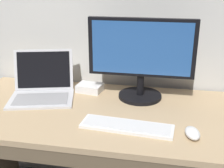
{
  "coord_description": "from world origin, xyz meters",
  "views": [
    {
      "loc": [
        0.32,
        -1.28,
        1.35
      ],
      "look_at": [
        0.08,
        0.0,
        0.86
      ],
      "focal_mm": 46.33,
      "sensor_mm": 36.0,
      "label": 1
    }
  ],
  "objects_px": {
    "computer_mouse": "(192,133)",
    "external_drive_box": "(90,88)",
    "external_monitor": "(141,56)",
    "wired_keyboard": "(127,126)",
    "laptop_silver": "(42,86)"
  },
  "relations": [
    {
      "from": "external_monitor",
      "to": "external_drive_box",
      "type": "xyz_separation_m",
      "value": [
        -0.29,
        0.05,
        -0.22
      ]
    },
    {
      "from": "wired_keyboard",
      "to": "external_drive_box",
      "type": "distance_m",
      "value": 0.47
    },
    {
      "from": "external_drive_box",
      "to": "wired_keyboard",
      "type": "bearing_deg",
      "value": -54.91
    },
    {
      "from": "external_monitor",
      "to": "wired_keyboard",
      "type": "relative_size",
      "value": 1.32
    },
    {
      "from": "computer_mouse",
      "to": "external_drive_box",
      "type": "relative_size",
      "value": 0.73
    },
    {
      "from": "wired_keyboard",
      "to": "computer_mouse",
      "type": "height_order",
      "value": "computer_mouse"
    },
    {
      "from": "laptop_silver",
      "to": "external_monitor",
      "type": "bearing_deg",
      "value": 6.45
    },
    {
      "from": "external_monitor",
      "to": "computer_mouse",
      "type": "bearing_deg",
      "value": -54.79
    },
    {
      "from": "computer_mouse",
      "to": "external_drive_box",
      "type": "distance_m",
      "value": 0.68
    },
    {
      "from": "laptop_silver",
      "to": "external_drive_box",
      "type": "xyz_separation_m",
      "value": [
        0.24,
        0.11,
        -0.03
      ]
    },
    {
      "from": "laptop_silver",
      "to": "external_monitor",
      "type": "height_order",
      "value": "external_monitor"
    },
    {
      "from": "external_drive_box",
      "to": "laptop_silver",
      "type": "bearing_deg",
      "value": -155.49
    },
    {
      "from": "external_monitor",
      "to": "wired_keyboard",
      "type": "height_order",
      "value": "external_monitor"
    },
    {
      "from": "laptop_silver",
      "to": "computer_mouse",
      "type": "xyz_separation_m",
      "value": [
        0.79,
        -0.3,
        -0.04
      ]
    },
    {
      "from": "external_monitor",
      "to": "external_drive_box",
      "type": "height_order",
      "value": "external_monitor"
    }
  ]
}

